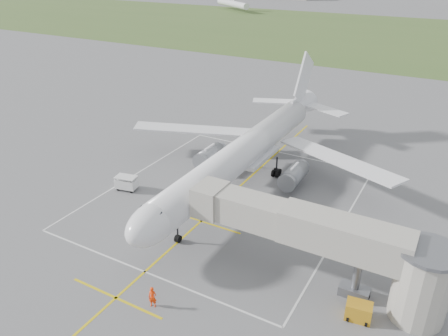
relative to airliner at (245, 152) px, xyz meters
The scene contains 10 objects.
ground 4.46m from the airliner, 90.00° to the right, with size 700.00×700.00×0.00m, color #5E5E60.
grass_strip 129.32m from the airliner, 90.00° to the left, with size 700.00×120.00×0.02m, color #405927.
apron_markings 7.90m from the airliner, 90.00° to the right, with size 28.20×60.00×0.01m.
airliner is the anchor object (origin of this frame).
jet_bridge 21.22m from the airliner, 42.19° to the right, with size 23.40×5.00×7.20m.
gpu_unit 25.61m from the airliner, 41.58° to the right, with size 2.23×1.71×1.55m.
baggage_cart 15.58m from the airliner, 143.14° to the right, with size 2.89×2.06×1.83m.
ramp_worker_nose 24.41m from the airliner, 81.79° to the right, with size 0.71×0.46×1.94m, color #FF3608.
ramp_worker_wing 5.97m from the airliner, 146.23° to the left, with size 0.84×0.65×1.73m, color #FF4B08.
distant_aircraft 174.94m from the airliner, 90.02° to the left, with size 214.01×29.68×8.85m.
Camera 1 is at (22.53, -44.80, 26.88)m, focal length 35.00 mm.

